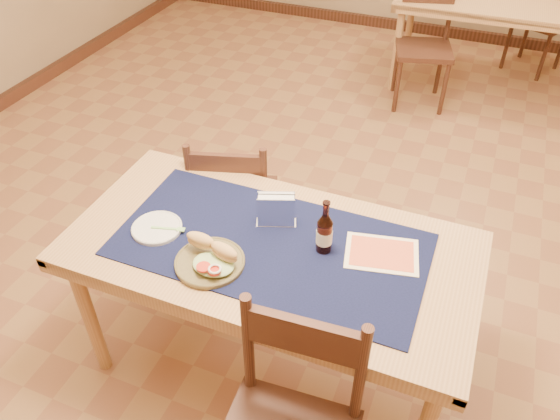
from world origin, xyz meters
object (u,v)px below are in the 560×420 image
at_px(chair_main_far, 234,201).
at_px(napkin_holder, 276,211).
at_px(main_table, 271,260).
at_px(sandwich_plate, 211,259).
at_px(beer_bottle, 324,233).
at_px(back_table, 499,10).

distance_m(chair_main_far, napkin_holder, 0.67).
distance_m(main_table, sandwich_plate, 0.27).
height_order(sandwich_plate, beer_bottle, beer_bottle).
height_order(chair_main_far, beer_bottle, beer_bottle).
xyz_separation_m(chair_main_far, beer_bottle, (0.62, -0.47, 0.39)).
xyz_separation_m(chair_main_far, napkin_holder, (0.40, -0.40, 0.37)).
distance_m(main_table, beer_bottle, 0.27).
xyz_separation_m(main_table, back_table, (0.61, 3.26, 0.00)).
height_order(back_table, sandwich_plate, sandwich_plate).
relative_size(chair_main_far, napkin_holder, 5.17).
bearing_deg(main_table, sandwich_plate, -131.42).
xyz_separation_m(back_table, napkin_holder, (-0.63, -3.13, 0.15)).
height_order(main_table, beer_bottle, beer_bottle).
bearing_deg(main_table, back_table, 79.42).
bearing_deg(chair_main_far, sandwich_plate, -69.54).
relative_size(sandwich_plate, beer_bottle, 1.13).
distance_m(main_table, chair_main_far, 0.70).
height_order(back_table, chair_main_far, chair_main_far).
bearing_deg(sandwich_plate, beer_bottle, 32.51).
bearing_deg(beer_bottle, sandwich_plate, -147.49).
bearing_deg(napkin_holder, chair_main_far, 135.15).
distance_m(chair_main_far, beer_bottle, 0.87).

